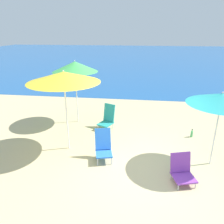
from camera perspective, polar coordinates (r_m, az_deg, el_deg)
The scene contains 9 objects.
ground_plane at distance 5.80m, azimuth 7.84°, elevation -14.43°, with size 60.00×60.00×0.00m, color #C6B284.
sea_water at distance 30.77m, azimuth 8.04°, elevation 14.34°, with size 60.00×40.00×0.01m.
beach_umbrella_teal at distance 5.77m, azimuth 26.73°, elevation 3.09°, with size 1.62×1.62×1.97m.
beach_umbrella_yellow at distance 6.00m, azimuth -12.52°, elevation 8.91°, with size 1.97×1.97×2.33m.
beach_umbrella_green at distance 7.96m, azimuth -9.65°, elevation 11.59°, with size 1.62×1.62×2.32m.
beach_chair_teal at distance 7.75m, azimuth -1.17°, elevation -1.50°, with size 0.62×0.69×0.87m.
beach_chair_blue at distance 5.97m, azimuth -2.28°, elevation -8.75°, with size 0.56×0.68×0.82m.
beach_chair_purple at distance 5.46m, azimuth 17.81°, elevation -14.17°, with size 0.61×0.64×0.66m.
water_bottle at distance 7.68m, azimuth 20.10°, elevation -5.36°, with size 0.07×0.07×0.28m.
Camera 1 is at (-0.14, -4.76, 3.32)m, focal length 35.00 mm.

